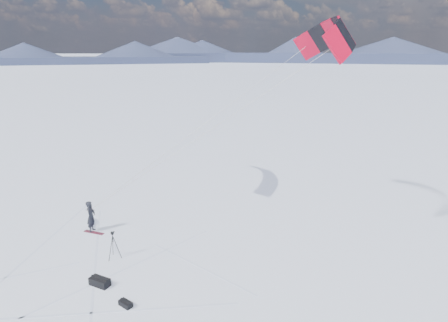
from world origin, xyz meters
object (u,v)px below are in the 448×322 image
at_px(tripod, 113,241).
at_px(gear_bag_b, 126,304).
at_px(snowboard, 94,232).
at_px(gear_bag_a, 100,282).
at_px(snowkiter, 93,231).

height_order(tripod, gear_bag_b, tripod).
height_order(snowboard, gear_bag_a, gear_bag_a).
distance_m(snowkiter, gear_bag_a, 5.84).
bearing_deg(tripod, snowkiter, 128.47).
height_order(snowkiter, tripod, tripod).
bearing_deg(snowboard, snowkiter, 147.63).
xyz_separation_m(snowboard, gear_bag_b, (5.89, -4.80, 0.11)).
bearing_deg(gear_bag_a, gear_bag_b, -17.49).
height_order(gear_bag_a, gear_bag_b, gear_bag_a).
xyz_separation_m(snowboard, tripod, (2.97, -1.83, 0.96)).
distance_m(snowboard, gear_bag_a, 5.60).
distance_m(snowboard, gear_bag_b, 7.60).
distance_m(snowkiter, tripod, 3.87).
relative_size(snowkiter, gear_bag_b, 2.84).
bearing_deg(snowboard, gear_bag_b, -41.76).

